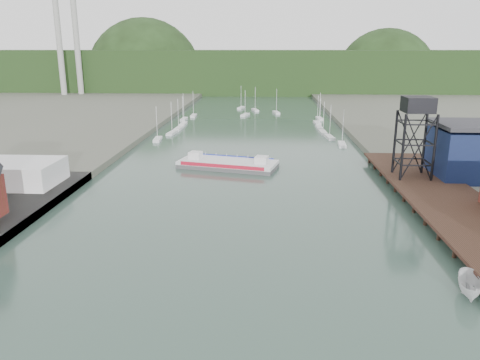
# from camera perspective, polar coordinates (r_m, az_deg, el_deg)

# --- Properties ---
(east_pier) EXTENTS (14.00, 70.00, 2.45)m
(east_pier) POSITION_cam_1_polar(r_m,az_deg,el_deg) (90.04, 23.62, -1.93)
(east_pier) COLOR black
(east_pier) RESTS_ON ground
(white_shed) EXTENTS (18.00, 12.00, 4.50)m
(white_shed) POSITION_cam_1_polar(r_m,az_deg,el_deg) (101.25, -26.11, 0.78)
(white_shed) COLOR silver
(white_shed) RESTS_ON west_quay
(lift_tower) EXTENTS (6.50, 6.50, 16.00)m
(lift_tower) POSITION_cam_1_polar(r_m,az_deg,el_deg) (98.66, 20.84, 8.01)
(lift_tower) COLOR black
(lift_tower) RESTS_ON east_pier
(marina_sailboats) EXTENTS (57.71, 92.65, 0.90)m
(marina_sailboats) POSITION_cam_1_polar(r_m,az_deg,el_deg) (175.95, 1.38, 6.98)
(marina_sailboats) COLOR silver
(marina_sailboats) RESTS_ON ground
(smokestacks) EXTENTS (11.20, 8.20, 60.00)m
(smokestacks) POSITION_cam_1_polar(r_m,az_deg,el_deg) (290.03, -20.22, 15.39)
(smokestacks) COLOR #9C9C97
(smokestacks) RESTS_ON ground
(distant_hills) EXTENTS (500.00, 120.00, 80.00)m
(distant_hills) POSITION_cam_1_polar(r_m,az_deg,el_deg) (337.25, 1.56, 12.90)
(distant_hills) COLOR black
(distant_hills) RESTS_ON ground
(chain_ferry) EXTENTS (24.36, 14.44, 3.29)m
(chain_ferry) POSITION_cam_1_polar(r_m,az_deg,el_deg) (110.49, -1.49, 2.00)
(chain_ferry) COLOR #4C4C4F
(chain_ferry) RESTS_ON ground
(motorboat) EXTENTS (4.06, 6.79, 2.46)m
(motorboat) POSITION_cam_1_polar(r_m,az_deg,el_deg) (60.18, 26.24, -11.57)
(motorboat) COLOR silver
(motorboat) RESTS_ON ground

